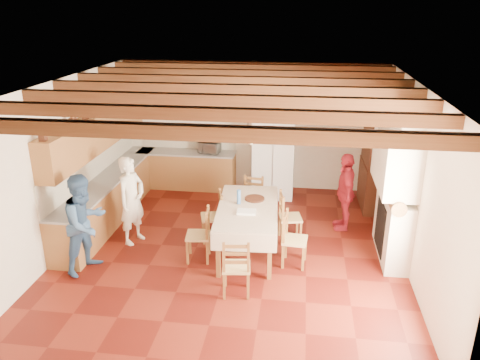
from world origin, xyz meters
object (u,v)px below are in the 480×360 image
object	(u,v)px
chair_end_near	(236,266)
person_man	(132,200)
dining_table	(247,211)
chair_right_near	(295,239)
chair_right_far	(290,217)
chair_end_far	(251,201)
chair_left_near	(198,234)
person_woman_red	(345,192)
microwave	(209,147)
hutch	(376,158)
person_woman_blue	(85,223)
refrigerator	(274,157)
chair_left_far	(212,216)

from	to	relation	value
chair_end_near	person_man	distance (m)	2.59
dining_table	chair_right_near	world-z (taller)	chair_right_near
chair_right_far	chair_end_far	size ratio (longest dim) A/B	1.00
chair_left_near	person_man	bearing A→B (deg)	-116.70
person_woman_red	microwave	world-z (taller)	person_woman_red
dining_table	chair_left_near	bearing A→B (deg)	-153.66
hutch	chair_right_near	world-z (taller)	hutch
dining_table	chair_right_near	size ratio (longest dim) A/B	2.15
chair_right_far	person_woman_blue	size ratio (longest dim) A/B	0.57
refrigerator	chair_end_near	size ratio (longest dim) A/B	1.92
hutch	chair_right_far	distance (m)	2.60
chair_left_far	chair_left_near	bearing A→B (deg)	-23.13
person_woman_red	chair_end_near	bearing A→B (deg)	-37.28
chair_end_near	microwave	xyz separation A→B (m)	(-1.25, 4.28, 0.55)
refrigerator	chair_left_far	xyz separation A→B (m)	(-0.99, -2.37, -0.44)
chair_left_far	person_man	distance (m)	1.50
refrigerator	person_woman_blue	bearing A→B (deg)	-127.09
hutch	chair_right_near	xyz separation A→B (m)	(-1.63, -2.72, -0.63)
chair_right_near	person_woman_blue	world-z (taller)	person_woman_blue
chair_end_far	person_woman_blue	distance (m)	3.29
dining_table	chair_left_far	distance (m)	0.85
refrigerator	chair_end_far	size ratio (longest dim) A/B	1.92
chair_right_far	person_woman_blue	world-z (taller)	person_woman_blue
chair_right_near	chair_right_far	size ratio (longest dim) A/B	1.00
chair_left_near	chair_end_near	bearing A→B (deg)	34.24
person_woman_blue	person_woman_red	world-z (taller)	person_woman_blue
chair_right_near	person_woman_blue	bearing A→B (deg)	105.62
chair_left_near	person_man	xyz separation A→B (m)	(-1.33, 0.49, 0.35)
chair_right_near	chair_end_far	world-z (taller)	same
chair_left_far	person_woman_blue	size ratio (longest dim) A/B	0.57
refrigerator	microwave	size ratio (longest dim) A/B	3.83
chair_right_far	chair_end_near	distance (m)	2.01
chair_end_near	chair_end_far	distance (m)	2.50
person_man	hutch	bearing A→B (deg)	-42.79
hutch	chair_end_near	bearing A→B (deg)	-125.01
dining_table	microwave	bearing A→B (deg)	113.12
chair_right_near	chair_end_near	xyz separation A→B (m)	(-0.86, -0.98, 0.00)
chair_right_far	person_woman_red	xyz separation A→B (m)	(1.03, 0.66, 0.30)
person_man	person_woman_red	xyz separation A→B (m)	(3.91, 1.10, -0.05)
hutch	chair_left_near	world-z (taller)	hutch
chair_right_far	person_woman_red	distance (m)	1.26
chair_right_near	person_man	bearing A→B (deg)	87.18
chair_right_near	person_woman_red	size ratio (longest dim) A/B	0.62
chair_right_far	chair_left_far	bearing A→B (deg)	85.30
refrigerator	microwave	world-z (taller)	refrigerator
chair_right_near	chair_right_far	world-z (taller)	same
person_woman_blue	chair_end_far	bearing A→B (deg)	-27.89
chair_right_far	microwave	bearing A→B (deg)	28.24
chair_end_near	chair_end_far	size ratio (longest dim) A/B	1.00
hutch	dining_table	bearing A→B (deg)	-137.41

